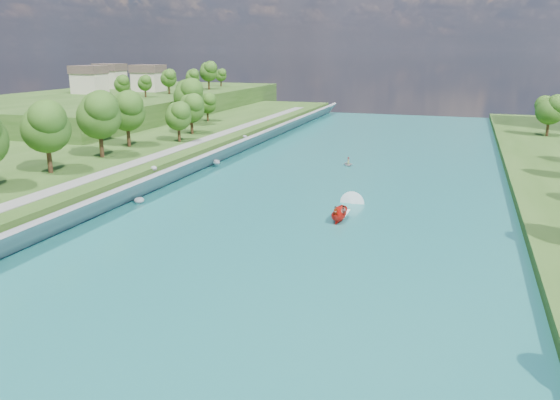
% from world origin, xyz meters
% --- Properties ---
extents(ground, '(260.00, 260.00, 0.00)m').
position_xyz_m(ground, '(0.00, 0.00, 0.00)').
color(ground, '#2D5119').
rests_on(ground, ground).
extents(river_water, '(55.00, 240.00, 0.10)m').
position_xyz_m(river_water, '(0.00, 20.00, 0.05)').
color(river_water, '#1B6868').
rests_on(river_water, ground).
extents(berm_west, '(45.00, 240.00, 3.50)m').
position_xyz_m(berm_west, '(-50.00, 20.00, 1.75)').
color(berm_west, '#2D5119').
rests_on(berm_west, ground).
extents(ridge_west, '(60.00, 120.00, 9.00)m').
position_xyz_m(ridge_west, '(-82.50, 95.00, 4.50)').
color(ridge_west, '#2D5119').
rests_on(ridge_west, ground).
extents(riprap_bank, '(4.28, 236.00, 4.05)m').
position_xyz_m(riprap_bank, '(-25.86, 19.22, 1.81)').
color(riprap_bank, slate).
rests_on(riprap_bank, ground).
extents(riverside_path, '(3.00, 200.00, 0.10)m').
position_xyz_m(riverside_path, '(-32.50, 20.00, 3.55)').
color(riverside_path, gray).
rests_on(riverside_path, berm_west).
extents(ridge_houses, '(29.50, 29.50, 8.40)m').
position_xyz_m(ridge_houses, '(-88.67, 100.00, 13.31)').
color(ridge_houses, beige).
rests_on(ridge_houses, ridge_west).
extents(trees_west, '(17.27, 147.52, 13.72)m').
position_xyz_m(trees_west, '(-42.09, 15.79, 9.48)').
color(trees_west, '#264913').
rests_on(trees_west, berm_west).
extents(trees_ridge, '(10.27, 63.66, 10.94)m').
position_xyz_m(trees_ridge, '(-65.40, 104.30, 13.50)').
color(trees_ridge, '#264913').
rests_on(trees_ridge, ridge_west).
extents(motorboat, '(3.60, 19.14, 2.03)m').
position_xyz_m(motorboat, '(4.88, 14.24, 0.90)').
color(motorboat, red).
rests_on(motorboat, river_water).
extents(raft, '(2.97, 3.51, 1.65)m').
position_xyz_m(raft, '(-1.27, 48.81, 0.47)').
color(raft, '#989BA0').
rests_on(raft, river_water).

